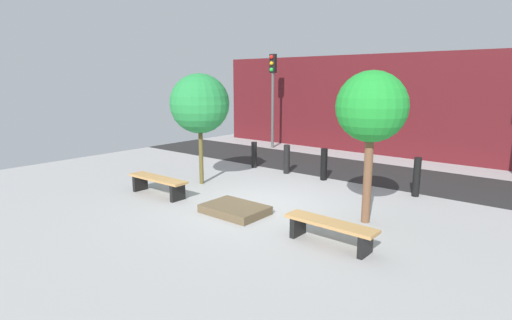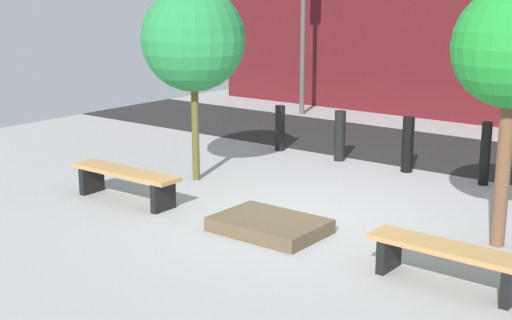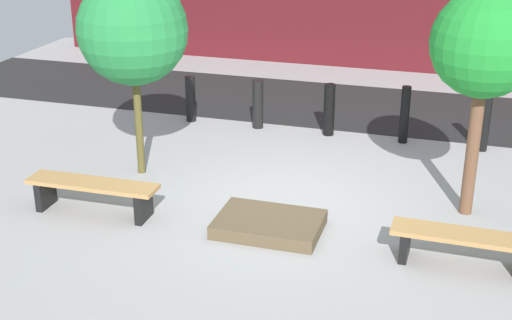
{
  "view_description": "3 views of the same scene",
  "coord_description": "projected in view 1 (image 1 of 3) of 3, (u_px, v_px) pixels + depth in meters",
  "views": [
    {
      "loc": [
        5.78,
        -7.16,
        2.95
      ],
      "look_at": [
        0.12,
        -0.25,
        1.14
      ],
      "focal_mm": 28.0,
      "sensor_mm": 36.0,
      "label": 1
    },
    {
      "loc": [
        5.23,
        -7.87,
        3.09
      ],
      "look_at": [
        -0.35,
        -0.7,
        0.88
      ],
      "focal_mm": 50.0,
      "sensor_mm": 36.0,
      "label": 2
    },
    {
      "loc": [
        2.32,
        -9.04,
        4.46
      ],
      "look_at": [
        -0.27,
        -0.55,
        0.87
      ],
      "focal_mm": 50.0,
      "sensor_mm": 36.0,
      "label": 3
    }
  ],
  "objects": [
    {
      "name": "traffic_light_west",
      "position": [
        273.0,
        84.0,
        17.03
      ],
      "size": [
        0.28,
        0.27,
        4.0
      ],
      "color": "#4F4F4F",
      "rests_on": "ground"
    },
    {
      "name": "tree_behind_left_bench",
      "position": [
        200.0,
        104.0,
        11.06
      ],
      "size": [
        1.66,
        1.66,
        3.12
      ],
      "color": "brown",
      "rests_on": "ground"
    },
    {
      "name": "bollard_left",
      "position": [
        287.0,
        159.0,
        12.69
      ],
      "size": [
        0.2,
        0.2,
        0.92
      ],
      "primitive_type": "cylinder",
      "color": "black",
      "rests_on": "ground"
    },
    {
      "name": "bollard_far_right",
      "position": [
        417.0,
        177.0,
        10.17
      ],
      "size": [
        0.18,
        0.18,
        1.02
      ],
      "primitive_type": "cylinder",
      "color": "black",
      "rests_on": "ground"
    },
    {
      "name": "building_facade",
      "position": [
        392.0,
        105.0,
        15.46
      ],
      "size": [
        16.2,
        0.5,
        3.92
      ],
      "primitive_type": "cube",
      "color": "#511419",
      "rests_on": "ground"
    },
    {
      "name": "bench_left",
      "position": [
        158.0,
        182.0,
        10.29
      ],
      "size": [
        1.89,
        0.45,
        0.48
      ],
      "rotation": [
        0.0,
        0.0,
        0.02
      ],
      "color": "black",
      "rests_on": "ground"
    },
    {
      "name": "bench_right",
      "position": [
        330.0,
        228.0,
        7.19
      ],
      "size": [
        1.75,
        0.45,
        0.44
      ],
      "rotation": [
        0.0,
        0.0,
        -0.02
      ],
      "color": "black",
      "rests_on": "ground"
    },
    {
      "name": "bollard_far_left",
      "position": [
        254.0,
        155.0,
        13.53
      ],
      "size": [
        0.19,
        0.19,
        0.88
      ],
      "primitive_type": "cylinder",
      "color": "black",
      "rests_on": "ground"
    },
    {
      "name": "bollard_center",
      "position": [
        324.0,
        164.0,
        11.85
      ],
      "size": [
        0.2,
        0.2,
        0.95
      ],
      "primitive_type": "cylinder",
      "color": "black",
      "rests_on": "ground"
    },
    {
      "name": "tree_behind_right_bench",
      "position": [
        372.0,
        108.0,
        7.94
      ],
      "size": [
        1.43,
        1.43,
        3.14
      ],
      "color": "brown",
      "rests_on": "ground"
    },
    {
      "name": "ground_plane",
      "position": [
        259.0,
        204.0,
        9.61
      ],
      "size": [
        18.0,
        18.0,
        0.0
      ],
      "primitive_type": "plane",
      "color": "#9F9F9F"
    },
    {
      "name": "planter_bed",
      "position": [
        235.0,
        209.0,
        8.94
      ],
      "size": [
        1.4,
        0.98,
        0.18
      ],
      "primitive_type": "cube",
      "color": "brown",
      "rests_on": "ground"
    },
    {
      "name": "bollard_right",
      "position": [
        367.0,
        169.0,
        11.0
      ],
      "size": [
        0.16,
        0.16,
        1.03
      ],
      "primitive_type": "cylinder",
      "color": "black",
      "rests_on": "ground"
    },
    {
      "name": "road_strip",
      "position": [
        350.0,
        169.0,
        13.3
      ],
      "size": [
        18.0,
        3.08,
        0.01
      ],
      "primitive_type": "cube",
      "color": "#252525",
      "rests_on": "ground"
    }
  ]
}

